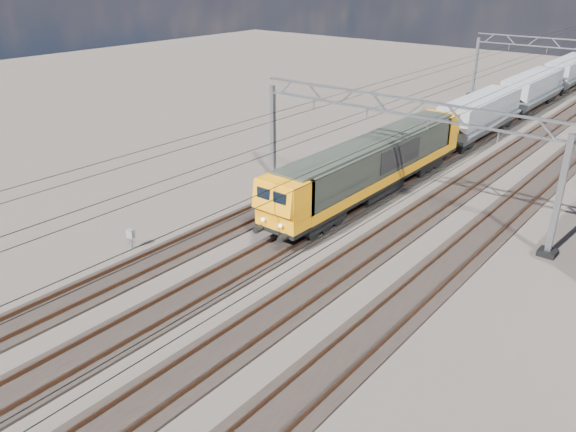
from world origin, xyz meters
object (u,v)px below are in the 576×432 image
Objects in this scene: catenary_gantry_mid at (394,150)px; hopper_wagon_mid at (532,88)px; hopper_wagon_third at (569,70)px; trackside_cabinet at (130,234)px; hopper_wagon_lead at (480,114)px; catenary_gantry_far at (563,71)px; locomotive at (374,163)px.

hopper_wagon_mid is (-2.00, 33.16, -1.67)m from catenary_gantry_mid.
hopper_wagon_third is 11.53× the size of trackside_cabinet.
hopper_wagon_lead is 11.53× the size of trackside_cabinet.
hopper_wagon_lead is at bearing -96.69° from catenary_gantry_far.
hopper_wagon_third is (-2.00, 47.36, -1.67)m from catenary_gantry_mid.
catenary_gantry_far reaches higher than locomotive.
hopper_wagon_mid is at bearing 90.00° from locomotive.
hopper_wagon_lead and hopper_wagon_mid have the same top height.
hopper_wagon_lead is (-2.00, -17.04, -1.67)m from catenary_gantry_far.
catenary_gantry_far is 17.65× the size of trackside_cabinet.
catenary_gantry_far is at bearing 90.00° from catenary_gantry_mid.
catenary_gantry_mid is 19.13m from hopper_wagon_lead.
catenary_gantry_far is 0.94× the size of locomotive.
locomotive reaches higher than hopper_wagon_lead.
locomotive is (-2.00, 1.26, -1.58)m from catenary_gantry_mid.
catenary_gantry_mid and catenary_gantry_far have the same top height.
catenary_gantry_far is at bearing 54.89° from hopper_wagon_mid.
hopper_wagon_third is at bearing 90.00° from locomotive.
trackside_cabinet is (-6.15, -32.33, -1.38)m from hopper_wagon_lead.
hopper_wagon_mid is at bearing -125.11° from catenary_gantry_far.
hopper_wagon_third is at bearing 90.00° from hopper_wagon_lead.
catenary_gantry_far is at bearing 86.71° from locomotive.
hopper_wagon_mid reaches higher than trackside_cabinet.
catenary_gantry_far is 3.86m from hopper_wagon_mid.
catenary_gantry_far is 11.65m from hopper_wagon_third.
locomotive is 1.62× the size of hopper_wagon_mid.
catenary_gantry_far is at bearing 61.62° from trackside_cabinet.
hopper_wagon_third is (-0.00, 46.10, -0.09)m from locomotive.
hopper_wagon_lead is (-2.00, 18.96, -1.67)m from catenary_gantry_mid.
catenary_gantry_far is 34.83m from locomotive.
hopper_wagon_mid is at bearing 63.46° from trackside_cabinet.
hopper_wagon_lead reaches higher than trackside_cabinet.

